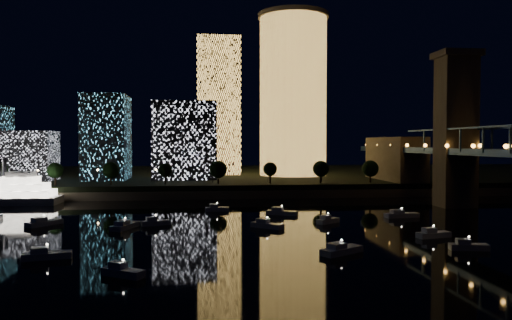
{
  "coord_description": "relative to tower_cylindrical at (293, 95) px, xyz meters",
  "views": [
    {
      "loc": [
        -17.06,
        -102.45,
        20.74
      ],
      "look_at": [
        0.75,
        55.0,
        15.21
      ],
      "focal_mm": 35.0,
      "sensor_mm": 36.0,
      "label": 1
    }
  ],
  "objects": [
    {
      "name": "motorboats",
      "position": [
        -37.25,
        -120.09,
        -42.95
      ],
      "size": [
        116.46,
        76.1,
        2.78
      ],
      "color": "silver",
      "rests_on": "ground"
    },
    {
      "name": "seawall",
      "position": [
        -27.79,
        -53.15,
        -42.26
      ],
      "size": [
        420.0,
        6.0,
        3.0
      ],
      "primitive_type": "cube",
      "color": "#6B5E4C",
      "rests_on": "ground"
    },
    {
      "name": "far_bank",
      "position": [
        -27.79,
        24.85,
        -41.26
      ],
      "size": [
        420.0,
        160.0,
        5.0
      ],
      "primitive_type": "cube",
      "color": "black",
      "rests_on": "ground"
    },
    {
      "name": "midrise_blocks",
      "position": [
        -91.96,
        -18.46,
        -22.86
      ],
      "size": [
        110.5,
        25.87,
        36.05
      ],
      "color": "silver",
      "rests_on": "far_bank"
    },
    {
      "name": "esplanade_trees",
      "position": [
        -57.32,
        -47.15,
        -33.29
      ],
      "size": [
        166.11,
        6.92,
        8.96
      ],
      "color": "black",
      "rests_on": "far_bank"
    },
    {
      "name": "tower_cylindrical",
      "position": [
        0.0,
        0.0,
        0.0
      ],
      "size": [
        34.0,
        34.0,
        77.27
      ],
      "color": "#F3B34E",
      "rests_on": "far_bank"
    },
    {
      "name": "tower_rectangular",
      "position": [
        -35.46,
        13.86,
        -4.96
      ],
      "size": [
        21.24,
        21.24,
        67.6
      ],
      "primitive_type": "cube",
      "color": "#F3B34E",
      "rests_on": "far_bank"
    },
    {
      "name": "ground",
      "position": [
        -27.79,
        -135.15,
        -43.76
      ],
      "size": [
        520.0,
        520.0,
        0.0
      ],
      "primitive_type": "plane",
      "color": "black",
      "rests_on": "ground"
    },
    {
      "name": "street_lamps",
      "position": [
        -61.79,
        -41.15,
        -34.74
      ],
      "size": [
        132.7,
        0.7,
        5.65
      ],
      "color": "black",
      "rests_on": "far_bank"
    }
  ]
}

